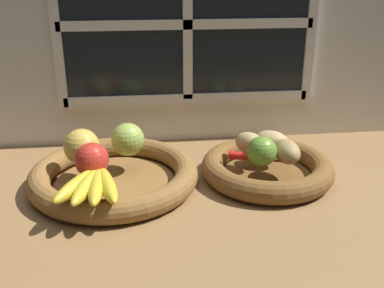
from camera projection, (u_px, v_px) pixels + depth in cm
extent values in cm
cube|color=olive|center=(201.00, 193.00, 99.27)|extent=(140.00, 90.00, 3.00)
cube|color=silver|center=(187.00, 37.00, 115.95)|extent=(140.00, 3.00, 55.00)
cube|color=black|center=(187.00, 24.00, 112.89)|extent=(64.00, 0.80, 38.00)
cube|color=white|center=(188.00, 24.00, 112.34)|extent=(2.40, 1.20, 38.00)
cube|color=white|center=(188.00, 24.00, 112.34)|extent=(64.00, 1.20, 2.40)
cube|color=white|center=(55.00, 26.00, 108.93)|extent=(2.40, 1.20, 40.40)
cube|color=white|center=(312.00, 23.00, 115.75)|extent=(2.40, 1.20, 40.40)
cube|color=white|center=(188.00, 98.00, 119.49)|extent=(64.00, 1.20, 2.40)
cylinder|color=brown|center=(115.00, 183.00, 99.24)|extent=(25.96, 25.96, 1.00)
torus|color=brown|center=(114.00, 175.00, 98.50)|extent=(36.62, 36.62, 4.96)
cylinder|color=brown|center=(267.00, 175.00, 102.87)|extent=(20.25, 20.25, 1.00)
torus|color=brown|center=(267.00, 167.00, 102.13)|extent=(29.65, 29.65, 4.96)
sphere|color=#99B74C|center=(128.00, 139.00, 101.10)|extent=(7.44, 7.44, 7.44)
sphere|color=gold|center=(82.00, 146.00, 96.96)|extent=(7.70, 7.70, 7.70)
sphere|color=red|center=(92.00, 160.00, 91.34)|extent=(7.03, 7.03, 7.03)
ellipsoid|color=gold|center=(78.00, 184.00, 85.78)|extent=(9.78, 14.91, 3.01)
ellipsoid|color=gold|center=(87.00, 185.00, 85.36)|extent=(6.63, 15.54, 3.01)
ellipsoid|color=gold|center=(97.00, 185.00, 85.34)|extent=(3.11, 15.28, 3.01)
ellipsoid|color=gold|center=(107.00, 184.00, 85.73)|extent=(6.45, 15.55, 3.01)
sphere|color=brown|center=(100.00, 168.00, 92.37)|extent=(2.71, 2.71, 2.71)
ellipsoid|color=tan|center=(272.00, 140.00, 104.64)|extent=(9.60, 9.27, 4.44)
ellipsoid|color=#A38451|center=(287.00, 152.00, 97.64)|extent=(5.97, 8.73, 5.02)
ellipsoid|color=tan|center=(250.00, 143.00, 102.47)|extent=(8.33, 8.55, 4.92)
sphere|color=olive|center=(262.00, 151.00, 96.12)|extent=(6.46, 6.46, 6.46)
cone|color=red|center=(261.00, 158.00, 98.03)|extent=(14.06, 8.07, 2.08)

